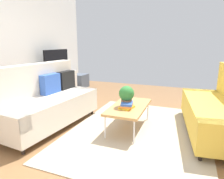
# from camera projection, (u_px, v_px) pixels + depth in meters

# --- Properties ---
(ground_plane) EXTENTS (7.68, 7.68, 0.00)m
(ground_plane) POSITION_uv_depth(u_px,v_px,m) (122.00, 130.00, 3.41)
(ground_plane) COLOR brown
(area_rug) EXTENTS (2.90, 2.20, 0.01)m
(area_rug) POSITION_uv_depth(u_px,v_px,m) (139.00, 131.00, 3.35)
(area_rug) COLOR tan
(area_rug) RESTS_ON ground_plane
(couch_beige) EXTENTS (1.97, 1.01, 1.10)m
(couch_beige) POSITION_uv_depth(u_px,v_px,m) (46.00, 101.00, 3.53)
(couch_beige) COLOR beige
(couch_beige) RESTS_ON ground_plane
(couch_green) EXTENTS (1.99, 1.08, 1.10)m
(couch_green) POSITION_uv_depth(u_px,v_px,m) (221.00, 109.00, 3.13)
(couch_green) COLOR gold
(couch_green) RESTS_ON ground_plane
(coffee_table) EXTENTS (1.10, 0.56, 0.42)m
(coffee_table) POSITION_uv_depth(u_px,v_px,m) (129.00, 107.00, 3.38)
(coffee_table) COLOR #B7844C
(coffee_table) RESTS_ON ground_plane
(tv_console) EXTENTS (1.40, 0.44, 0.64)m
(tv_console) POSITION_uv_depth(u_px,v_px,m) (58.00, 84.00, 5.64)
(tv_console) COLOR silver
(tv_console) RESTS_ON ground_plane
(tv) EXTENTS (1.00, 0.20, 0.64)m
(tv) POSITION_uv_depth(u_px,v_px,m) (57.00, 62.00, 5.48)
(tv) COLOR black
(tv) RESTS_ON tv_console
(storage_trunk) EXTENTS (0.52, 0.40, 0.44)m
(storage_trunk) POSITION_uv_depth(u_px,v_px,m) (80.00, 81.00, 6.62)
(storage_trunk) COLOR #4C5666
(storage_trunk) RESTS_ON ground_plane
(potted_plant) EXTENTS (0.25, 0.25, 0.35)m
(potted_plant) POSITION_uv_depth(u_px,v_px,m) (127.00, 95.00, 3.27)
(potted_plant) COLOR brown
(potted_plant) RESTS_ON coffee_table
(table_book_0) EXTENTS (0.27, 0.23, 0.03)m
(table_book_0) POSITION_uv_depth(u_px,v_px,m) (127.00, 107.00, 3.24)
(table_book_0) COLOR gold
(table_book_0) RESTS_ON coffee_table
(table_book_1) EXTENTS (0.26, 0.20, 0.03)m
(table_book_1) POSITION_uv_depth(u_px,v_px,m) (127.00, 106.00, 3.23)
(table_book_1) COLOR orange
(table_book_1) RESTS_ON table_book_0
(table_book_2) EXTENTS (0.27, 0.22, 0.04)m
(table_book_2) POSITION_uv_depth(u_px,v_px,m) (127.00, 103.00, 3.22)
(table_book_2) COLOR #3359B2
(table_book_2) RESTS_ON table_book_1
(vase_0) EXTENTS (0.10, 0.10, 0.15)m
(vase_0) POSITION_uv_depth(u_px,v_px,m) (41.00, 73.00, 5.04)
(vase_0) COLOR #4C72B2
(vase_0) RESTS_ON tv_console
(bottle_0) EXTENTS (0.05, 0.05, 0.21)m
(bottle_0) POSITION_uv_depth(u_px,v_px,m) (48.00, 71.00, 5.15)
(bottle_0) COLOR #3F8C4C
(bottle_0) RESTS_ON tv_console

